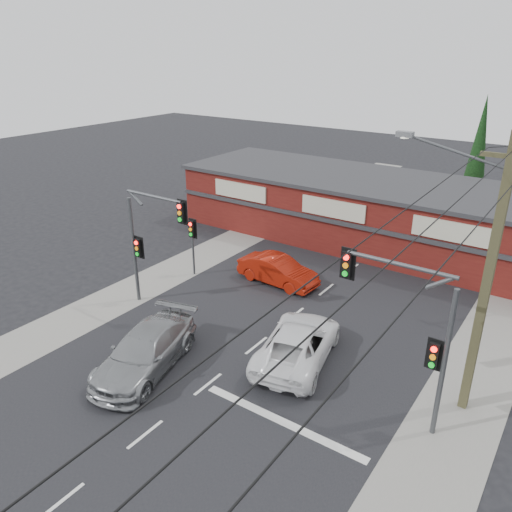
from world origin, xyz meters
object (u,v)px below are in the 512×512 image
Objects in this scene: silver_suv at (145,351)px; shop_building at (373,210)px; red_sedan at (278,270)px; utility_pole at (484,272)px; white_suv at (298,343)px.

silver_suv is 0.21× the size of shop_building.
red_sedan is at bearing -100.12° from shop_building.
white_suv is at bearing -172.15° from utility_pole.
red_sedan is 12.87m from utility_pole.
red_sedan is (0.11, 9.80, -0.07)m from silver_suv.
shop_building is at bearing -6.73° from red_sedan.
shop_building is at bearing -91.26° from white_suv.
silver_suv is at bearing -177.26° from red_sedan.
red_sedan is 0.17× the size of shop_building.
white_suv is at bearing -137.49° from red_sedan.
silver_suv is 0.58× the size of utility_pole.
shop_building is (1.75, 18.98, 1.30)m from silver_suv.
utility_pole is (11.00, -4.82, 4.63)m from red_sedan.
red_sedan is 9.43m from shop_building.
white_suv is 7.34m from red_sedan.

